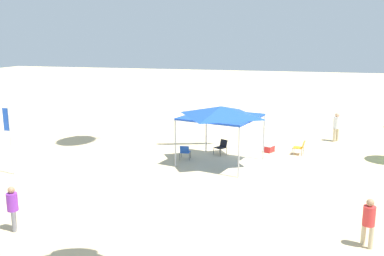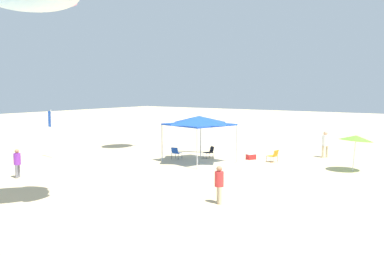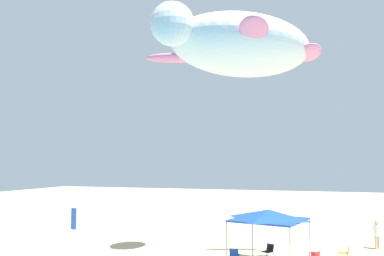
% 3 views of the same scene
% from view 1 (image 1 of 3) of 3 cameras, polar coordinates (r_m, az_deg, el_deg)
% --- Properties ---
extents(ground, '(120.00, 120.00, 0.10)m').
position_cam_1_polar(ground, '(24.53, 7.77, -3.52)').
color(ground, '#D6BC8C').
extents(canopy_tent, '(4.30, 4.26, 3.04)m').
position_cam_1_polar(canopy_tent, '(21.91, 3.95, 2.13)').
color(canopy_tent, '#B7B7BC').
rests_on(canopy_tent, ground).
extents(folding_chair_left_of_tent, '(0.77, 0.80, 0.82)m').
position_cam_1_polar(folding_chair_left_of_tent, '(24.12, 3.99, -2.43)').
color(folding_chair_left_of_tent, black).
rests_on(folding_chair_left_of_tent, ground).
extents(folding_chair_right_of_tent, '(0.60, 0.69, 0.82)m').
position_cam_1_polar(folding_chair_right_of_tent, '(22.98, -0.96, -3.13)').
color(folding_chair_right_of_tent, black).
rests_on(folding_chair_right_of_tent, ground).
extents(folding_chair_facing_ocean, '(0.71, 0.63, 0.82)m').
position_cam_1_polar(folding_chair_facing_ocean, '(24.69, 14.31, -2.43)').
color(folding_chair_facing_ocean, black).
rests_on(folding_chair_facing_ocean, ground).
extents(cooler_box, '(0.63, 0.73, 0.40)m').
position_cam_1_polar(cooler_box, '(24.98, 10.33, -2.73)').
color(cooler_box, red).
rests_on(cooler_box, ground).
extents(banner_flag, '(0.36, 0.06, 3.35)m').
position_cam_1_polar(banner_flag, '(22.00, -23.32, -0.70)').
color(banner_flag, silver).
rests_on(banner_flag, ground).
extents(person_watching_sky, '(0.44, 0.44, 1.84)m').
position_cam_1_polar(person_watching_sky, '(28.37, 18.84, 0.42)').
color(person_watching_sky, '#C6B28C').
rests_on(person_watching_sky, ground).
extents(person_beachcomber, '(0.38, 0.38, 1.61)m').
position_cam_1_polar(person_beachcomber, '(14.69, 22.64, -11.21)').
color(person_beachcomber, '#C6B28C').
rests_on(person_beachcomber, ground).
extents(person_by_tent, '(0.37, 0.37, 1.57)m').
position_cam_1_polar(person_by_tent, '(15.94, -22.96, -9.48)').
color(person_by_tent, slate).
rests_on(person_by_tent, ground).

